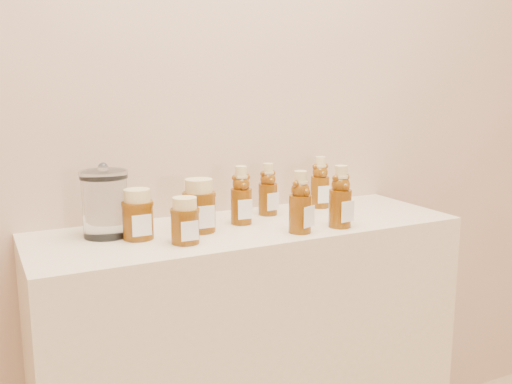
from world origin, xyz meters
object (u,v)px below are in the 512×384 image
honey_jar_left (138,214)px  glass_canister (105,201)px  bear_bottle_back_left (241,191)px  bear_bottle_front_left (300,198)px  display_table (250,373)px

honey_jar_left → glass_canister: (-0.07, 0.06, 0.03)m
bear_bottle_back_left → bear_bottle_front_left: (0.10, -0.16, 0.00)m
display_table → bear_bottle_back_left: 0.54m
bear_bottle_front_left → honey_jar_left: bear_bottle_front_left is taller
bear_bottle_front_left → honey_jar_left: bearing=141.7°
glass_canister → bear_bottle_front_left: bearing=-22.5°
honey_jar_left → display_table: bearing=0.6°
bear_bottle_back_left → bear_bottle_front_left: bear_bottle_front_left is taller
display_table → bear_bottle_front_left: bearing=-55.9°
bear_bottle_back_left → honey_jar_left: bear_bottle_back_left is taller
display_table → honey_jar_left: (-0.31, 0.01, 0.51)m
display_table → honey_jar_left: size_ratio=9.30×
bear_bottle_front_left → honey_jar_left: 0.42m
bear_bottle_back_left → glass_canister: 0.37m
bear_bottle_back_left → glass_canister: glass_canister is taller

